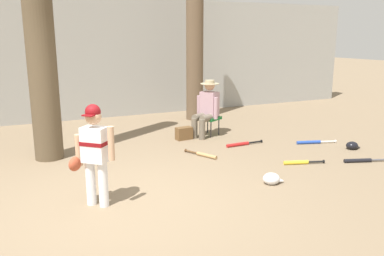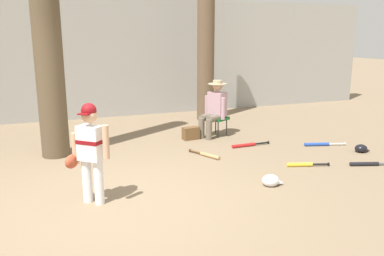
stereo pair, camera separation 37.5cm
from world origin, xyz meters
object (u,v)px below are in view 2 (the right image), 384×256
object	(u,v)px
bat_wood_tan	(208,155)
bat_blue_youth	(320,144)
young_ballplayer	(90,147)
handbag_beside_stool	(191,133)
bat_red_barrel	(246,145)
tree_behind_spectator	(206,42)
bat_black_composite	(368,164)
seated_spectator	(214,107)
folding_stool	(217,119)
bat_yellow_trainer	(303,165)
batting_helmet_black	(361,149)
batting_helmet_white	(271,181)

from	to	relation	value
bat_wood_tan	bat_blue_youth	distance (m)	2.36
young_ballplayer	handbag_beside_stool	size ratio (longest dim) A/B	3.84
bat_wood_tan	bat_blue_youth	world-z (taller)	same
bat_red_barrel	tree_behind_spectator	bearing A→B (deg)	83.85
bat_wood_tan	bat_black_composite	xyz separation A→B (m)	(2.29, -1.42, -0.00)
young_ballplayer	seated_spectator	distance (m)	3.92
folding_stool	bat_yellow_trainer	bearing A→B (deg)	-79.68
bat_blue_youth	bat_wood_tan	bearing A→B (deg)	176.92
bat_red_barrel	batting_helmet_black	bearing A→B (deg)	-31.37
seated_spectator	handbag_beside_stool	size ratio (longest dim) A/B	3.53
folding_stool	seated_spectator	world-z (taller)	seated_spectator
bat_wood_tan	bat_blue_youth	bearing A→B (deg)	-3.08
bat_yellow_trainer	bat_red_barrel	xyz separation A→B (m)	(-0.28, 1.41, -0.00)
bat_yellow_trainer	batting_helmet_black	xyz separation A→B (m)	(1.52, 0.31, 0.03)
handbag_beside_stool	bat_red_barrel	xyz separation A→B (m)	(0.81, -0.92, -0.10)
tree_behind_spectator	bat_black_composite	distance (m)	5.02
young_ballplayer	bat_black_composite	xyz separation A→B (m)	(4.47, -0.13, -0.71)
handbag_beside_stool	young_ballplayer	bearing A→B (deg)	-132.49
folding_stool	batting_helmet_white	distance (m)	3.04
bat_wood_tan	bat_yellow_trainer	world-z (taller)	same
tree_behind_spectator	bat_red_barrel	world-z (taller)	tree_behind_spectator
folding_stool	bat_black_composite	world-z (taller)	folding_stool
young_ballplayer	bat_wood_tan	bearing A→B (deg)	30.65
seated_spectator	bat_blue_youth	size ratio (longest dim) A/B	1.49
bat_wood_tan	bat_yellow_trainer	bearing A→B (deg)	-40.11
handbag_beside_stool	batting_helmet_black	world-z (taller)	handbag_beside_stool
bat_wood_tan	batting_helmet_black	xyz separation A→B (m)	(2.78, -0.75, 0.03)
folding_stool	batting_helmet_white	bearing A→B (deg)	-99.88
bat_red_barrel	seated_spectator	bearing A→B (deg)	104.13
bat_yellow_trainer	bat_black_composite	xyz separation A→B (m)	(1.03, -0.36, -0.00)
bat_yellow_trainer	tree_behind_spectator	bearing A→B (deg)	89.84
batting_helmet_black	bat_wood_tan	bearing A→B (deg)	164.85
bat_yellow_trainer	batting_helmet_white	xyz separation A→B (m)	(-0.96, -0.54, 0.04)
folding_stool	bat_yellow_trainer	world-z (taller)	folding_stool
tree_behind_spectator	batting_helmet_white	world-z (taller)	tree_behind_spectator
bat_yellow_trainer	young_ballplayer	bearing A→B (deg)	-176.16
handbag_beside_stool	bat_red_barrel	size ratio (longest dim) A/B	0.41
tree_behind_spectator	bat_yellow_trainer	xyz separation A→B (m)	(-0.01, -4.15, -1.94)
batting_helmet_black	bat_red_barrel	bearing A→B (deg)	148.63
folding_stool	bat_blue_youth	distance (m)	2.18
batting_helmet_black	seated_spectator	bearing A→B (deg)	134.54
tree_behind_spectator	handbag_beside_stool	size ratio (longest dim) A/B	13.40
bat_wood_tan	bat_blue_youth	size ratio (longest dim) A/B	0.85
bat_yellow_trainer	batting_helmet_white	bearing A→B (deg)	-150.62
batting_helmet_white	batting_helmet_black	size ratio (longest dim) A/B	1.10
folding_stool	handbag_beside_stool	xyz separation A→B (m)	(-0.65, -0.11, -0.23)
young_ballplayer	bat_black_composite	size ratio (longest dim) A/B	1.67
seated_spectator	handbag_beside_stool	bearing A→B (deg)	-173.22
handbag_beside_stool	bat_blue_youth	distance (m)	2.60
bat_blue_youth	bat_black_composite	size ratio (longest dim) A/B	1.03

